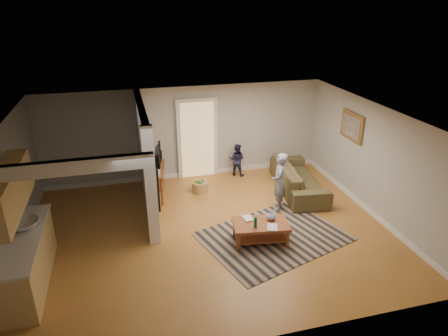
{
  "coord_description": "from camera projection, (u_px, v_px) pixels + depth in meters",
  "views": [
    {
      "loc": [
        -1.58,
        -7.09,
        4.64
      ],
      "look_at": [
        0.48,
        0.8,
        1.1
      ],
      "focal_mm": 32.0,
      "sensor_mm": 36.0,
      "label": 1
    }
  ],
  "objects": [
    {
      "name": "speaker_left",
      "position": [
        157.0,
        190.0,
        9.13
      ],
      "size": [
        0.12,
        0.12,
        1.08
      ],
      "primitive_type": "cube",
      "rotation": [
        0.0,
        0.0,
        -0.08
      ],
      "color": "black",
      "rests_on": "ground"
    },
    {
      "name": "toddler",
      "position": [
        237.0,
        175.0,
        11.22
      ],
      "size": [
        0.56,
        0.53,
        0.92
      ],
      "primitive_type": "imported",
      "rotation": [
        0.0,
        0.0,
        2.6
      ],
      "color": "#1F1E3F",
      "rests_on": "ground"
    },
    {
      "name": "sofa",
      "position": [
        297.0,
        190.0,
        10.33
      ],
      "size": [
        1.24,
        2.5,
        0.7
      ],
      "primitive_type": "imported",
      "rotation": [
        0.0,
        0.0,
        1.44
      ],
      "color": "#423221",
      "rests_on": "ground"
    },
    {
      "name": "toy_basket",
      "position": [
        200.0,
        186.0,
        10.21
      ],
      "size": [
        0.4,
        0.4,
        0.36
      ],
      "color": "#A88349",
      "rests_on": "ground"
    },
    {
      "name": "ground",
      "position": [
        212.0,
        232.0,
        8.51
      ],
      "size": [
        7.5,
        7.5,
        0.0
      ],
      "primitive_type": "plane",
      "color": "#9A6727",
      "rests_on": "ground"
    },
    {
      "name": "child",
      "position": [
        278.0,
        208.0,
        9.45
      ],
      "size": [
        0.51,
        0.6,
        1.4
      ],
      "primitive_type": "imported",
      "rotation": [
        0.0,
        0.0,
        -1.99
      ],
      "color": "gray",
      "rests_on": "ground"
    },
    {
      "name": "speaker_right",
      "position": [
        161.0,
        167.0,
        10.55
      ],
      "size": [
        0.1,
        0.1,
        0.94
      ],
      "primitive_type": "cube",
      "rotation": [
        0.0,
        0.0,
        -0.09
      ],
      "color": "black",
      "rests_on": "ground"
    },
    {
      "name": "tv_console",
      "position": [
        156.0,
        171.0,
        9.77
      ],
      "size": [
        0.6,
        1.24,
        1.02
      ],
      "rotation": [
        0.0,
        0.0,
        -0.13
      ],
      "color": "brown",
      "rests_on": "ground"
    },
    {
      "name": "area_rug",
      "position": [
        274.0,
        236.0,
        8.34
      ],
      "size": [
        3.32,
        2.83,
        0.01
      ],
      "primitive_type": "cube",
      "rotation": [
        0.0,
        0.0,
        0.31
      ],
      "color": "black",
      "rests_on": "ground"
    },
    {
      "name": "room_shell",
      "position": [
        155.0,
        167.0,
        8.06
      ],
      "size": [
        7.54,
        6.02,
        2.52
      ],
      "color": "#B1AFAA",
      "rests_on": "ground"
    },
    {
      "name": "coffee_table",
      "position": [
        261.0,
        227.0,
        8.06
      ],
      "size": [
        1.2,
        0.8,
        0.66
      ],
      "rotation": [
        0.0,
        0.0,
        -0.14
      ],
      "color": "brown",
      "rests_on": "ground"
    }
  ]
}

